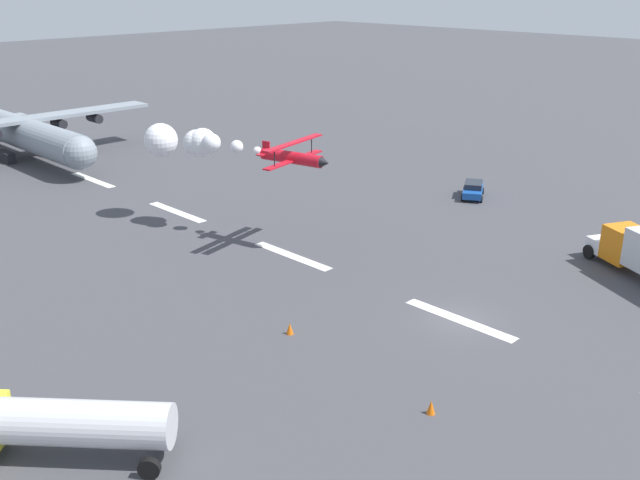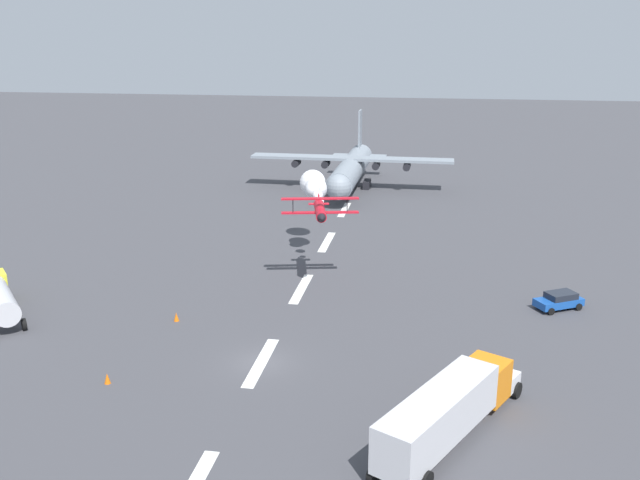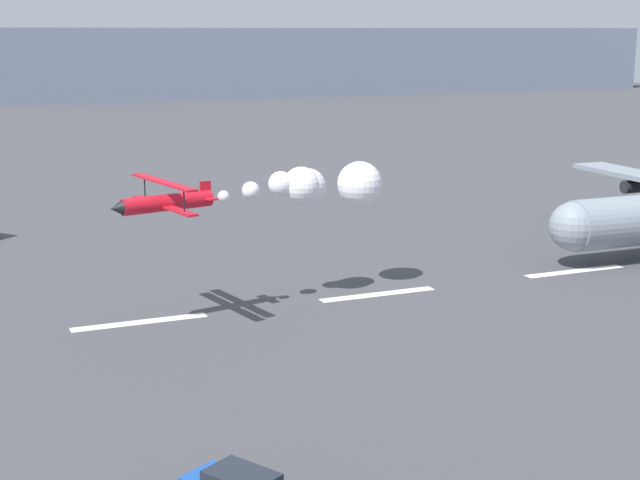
{
  "view_description": "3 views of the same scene",
  "coord_description": "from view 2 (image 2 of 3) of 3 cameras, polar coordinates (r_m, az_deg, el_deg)",
  "views": [
    {
      "loc": [
        -22.33,
        35.15,
        20.6
      ],
      "look_at": [
        11.67,
        0.85,
        2.58
      ],
      "focal_mm": 40.03,
      "sensor_mm": 36.0,
      "label": 1
    },
    {
      "loc": [
        -45.24,
        -11.95,
        23.28
      ],
      "look_at": [
        17.13,
        -1.53,
        4.44
      ],
      "focal_mm": 39.14,
      "sensor_mm": 36.0,
      "label": 2
    },
    {
      "loc": [
        5.47,
        -52.41,
        16.8
      ],
      "look_at": [
        27.07,
        0.0,
        3.99
      ],
      "focal_mm": 52.22,
      "sensor_mm": 36.0,
      "label": 3
    }
  ],
  "objects": [
    {
      "name": "followme_car_yellow",
      "position": [
        64.69,
        18.97,
        -4.68
      ],
      "size": [
        3.66,
        4.52,
        1.52
      ],
      "color": "#194CA5",
      "rests_on": "ground"
    },
    {
      "name": "runway_stripe_7",
      "position": [
        95.62,
        2.02,
        2.49
      ],
      "size": [
        8.0,
        0.9,
        0.01
      ],
      "primitive_type": "cube",
      "color": "white",
      "rests_on": "ground"
    },
    {
      "name": "stunt_biplane_red",
      "position": [
        74.81,
        -0.44,
        4.25
      ],
      "size": [
        18.22,
        8.17,
        2.98
      ],
      "color": "red"
    },
    {
      "name": "traffic_cone_near",
      "position": [
        51.2,
        -17.0,
        -10.77
      ],
      "size": [
        0.44,
        0.44,
        0.75
      ],
      "primitive_type": "cone",
      "color": "orange",
      "rests_on": "ground"
    },
    {
      "name": "runway_stripe_6",
      "position": [
        80.75,
        0.56,
        -0.16
      ],
      "size": [
        8.0,
        0.9,
        0.01
      ],
      "primitive_type": "cube",
      "color": "white",
      "rests_on": "ground"
    },
    {
      "name": "runway_stripe_4",
      "position": [
        52.26,
        -4.83,
        -9.92
      ],
      "size": [
        8.0,
        0.9,
        0.01
      ],
      "primitive_type": "cube",
      "color": "white",
      "rests_on": "ground"
    },
    {
      "name": "traffic_cone_far",
      "position": [
        60.12,
        -11.67,
        -6.17
      ],
      "size": [
        0.44,
        0.44,
        0.75
      ],
      "primitive_type": "cone",
      "color": "orange",
      "rests_on": "ground"
    },
    {
      "name": "ground_plane",
      "position": [
        52.26,
        -4.83,
        -9.92
      ],
      "size": [
        440.0,
        440.0,
        0.0
      ],
      "primitive_type": "plane",
      "color": "#424247",
      "rests_on": "ground"
    },
    {
      "name": "runway_stripe_5",
      "position": [
        66.21,
        -1.54,
        -4.0
      ],
      "size": [
        8.0,
        0.9,
        0.01
      ],
      "primitive_type": "cube",
      "color": "white",
      "rests_on": "ground"
    },
    {
      "name": "semi_truck_orange",
      "position": [
        42.77,
        10.58,
        -13.36
      ],
      "size": [
        14.19,
        9.32,
        3.7
      ],
      "color": "silver",
      "rests_on": "ground"
    },
    {
      "name": "cargo_transport_plane",
      "position": [
        107.05,
        2.49,
        5.8
      ],
      "size": [
        27.86,
        31.13,
        10.96
      ],
      "color": "gray",
      "rests_on": "ground"
    }
  ]
}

